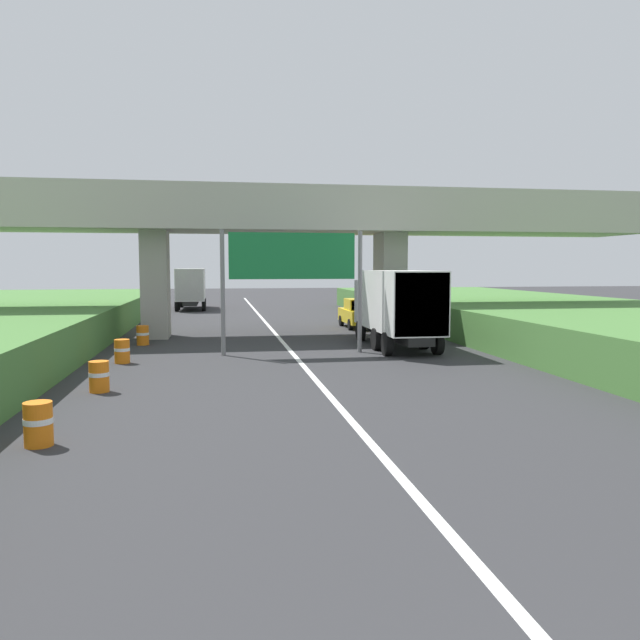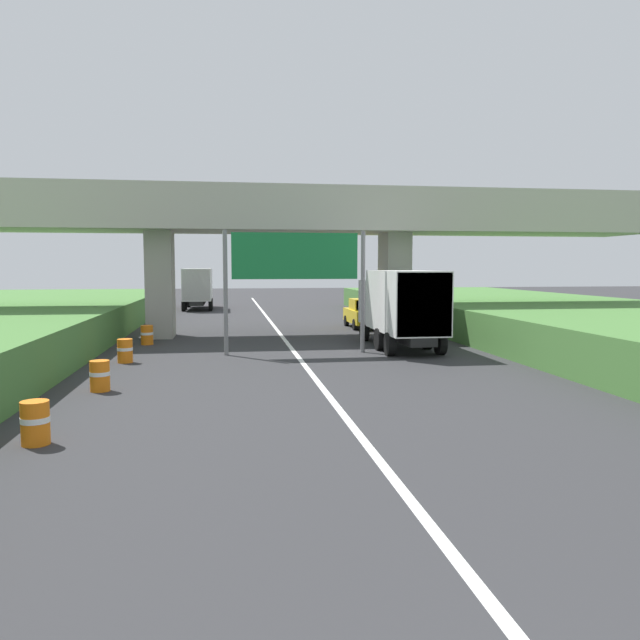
{
  "view_description": "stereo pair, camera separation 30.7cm",
  "coord_description": "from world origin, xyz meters",
  "px_view_note": "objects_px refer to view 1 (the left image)",
  "views": [
    {
      "loc": [
        -3.07,
        -1.36,
        3.63
      ],
      "look_at": [
        0.0,
        16.85,
        2.0
      ],
      "focal_mm": 34.3,
      "sensor_mm": 36.0,
      "label": 1
    },
    {
      "loc": [
        -2.77,
        -1.4,
        3.63
      ],
      "look_at": [
        0.0,
        16.85,
        2.0
      ],
      "focal_mm": 34.3,
      "sensor_mm": 36.0,
      "label": 2
    }
  ],
  "objects_px": {
    "truck_silver": "(397,305)",
    "construction_barrel_3": "(122,351)",
    "construction_barrel_4": "(143,335)",
    "truck_red": "(191,286)",
    "construction_barrel_2": "(99,376)",
    "construction_barrel_1": "(38,424)",
    "construction_barrel_5": "(154,324)",
    "car_yellow": "(359,313)",
    "overhead_highway_sign": "(292,264)"
  },
  "relations": [
    {
      "from": "truck_silver",
      "to": "construction_barrel_1",
      "type": "xyz_separation_m",
      "value": [
        -11.45,
        -13.2,
        -1.47
      ]
    },
    {
      "from": "car_yellow",
      "to": "construction_barrel_1",
      "type": "height_order",
      "value": "car_yellow"
    },
    {
      "from": "truck_red",
      "to": "construction_barrel_4",
      "type": "relative_size",
      "value": 8.11
    },
    {
      "from": "overhead_highway_sign",
      "to": "car_yellow",
      "type": "xyz_separation_m",
      "value": [
        5.2,
        10.01,
        -2.88
      ]
    },
    {
      "from": "overhead_highway_sign",
      "to": "truck_red",
      "type": "height_order",
      "value": "overhead_highway_sign"
    },
    {
      "from": "truck_red",
      "to": "construction_barrel_3",
      "type": "xyz_separation_m",
      "value": [
        -1.39,
        -28.98,
        -1.47
      ]
    },
    {
      "from": "truck_red",
      "to": "car_yellow",
      "type": "height_order",
      "value": "truck_red"
    },
    {
      "from": "overhead_highway_sign",
      "to": "truck_silver",
      "type": "height_order",
      "value": "overhead_highway_sign"
    },
    {
      "from": "car_yellow",
      "to": "construction_barrel_3",
      "type": "bearing_deg",
      "value": -135.98
    },
    {
      "from": "construction_barrel_2",
      "to": "construction_barrel_4",
      "type": "xyz_separation_m",
      "value": [
        -0.02,
        10.73,
        0.0
      ]
    },
    {
      "from": "construction_barrel_1",
      "to": "construction_barrel_5",
      "type": "bearing_deg",
      "value": 89.56
    },
    {
      "from": "overhead_highway_sign",
      "to": "construction_barrel_2",
      "type": "bearing_deg",
      "value": -133.66
    },
    {
      "from": "overhead_highway_sign",
      "to": "truck_red",
      "type": "xyz_separation_m",
      "value": [
        -5.23,
        27.56,
        -1.81
      ]
    },
    {
      "from": "truck_red",
      "to": "construction_barrel_4",
      "type": "xyz_separation_m",
      "value": [
        -1.26,
        -23.62,
        -1.47
      ]
    },
    {
      "from": "construction_barrel_5",
      "to": "overhead_highway_sign",
      "type": "bearing_deg",
      "value": -55.05
    },
    {
      "from": "truck_silver",
      "to": "construction_barrel_2",
      "type": "height_order",
      "value": "truck_silver"
    },
    {
      "from": "construction_barrel_4",
      "to": "truck_red",
      "type": "bearing_deg",
      "value": 86.95
    },
    {
      "from": "truck_silver",
      "to": "construction_barrel_1",
      "type": "distance_m",
      "value": 17.53
    },
    {
      "from": "car_yellow",
      "to": "construction_barrel_2",
      "type": "xyz_separation_m",
      "value": [
        -11.67,
        -16.79,
        -0.4
      ]
    },
    {
      "from": "construction_barrel_3",
      "to": "overhead_highway_sign",
      "type": "bearing_deg",
      "value": 12.08
    },
    {
      "from": "construction_barrel_2",
      "to": "construction_barrel_3",
      "type": "bearing_deg",
      "value": 91.58
    },
    {
      "from": "construction_barrel_3",
      "to": "construction_barrel_5",
      "type": "xyz_separation_m",
      "value": [
        0.11,
        10.73,
        0.0
      ]
    },
    {
      "from": "construction_barrel_1",
      "to": "construction_barrel_5",
      "type": "relative_size",
      "value": 1.0
    },
    {
      "from": "truck_silver",
      "to": "construction_barrel_5",
      "type": "distance_m",
      "value": 14.07
    },
    {
      "from": "construction_barrel_2",
      "to": "car_yellow",
      "type": "bearing_deg",
      "value": 55.19
    },
    {
      "from": "car_yellow",
      "to": "construction_barrel_4",
      "type": "xyz_separation_m",
      "value": [
        -11.69,
        -6.06,
        -0.4
      ]
    },
    {
      "from": "construction_barrel_1",
      "to": "construction_barrel_5",
      "type": "height_order",
      "value": "same"
    },
    {
      "from": "truck_red",
      "to": "construction_barrel_1",
      "type": "bearing_deg",
      "value": -92.08
    },
    {
      "from": "truck_red",
      "to": "car_yellow",
      "type": "distance_m",
      "value": 20.45
    },
    {
      "from": "truck_red",
      "to": "construction_barrel_2",
      "type": "height_order",
      "value": "truck_red"
    },
    {
      "from": "overhead_highway_sign",
      "to": "truck_silver",
      "type": "bearing_deg",
      "value": 12.37
    },
    {
      "from": "construction_barrel_3",
      "to": "car_yellow",
      "type": "bearing_deg",
      "value": 44.02
    },
    {
      "from": "truck_silver",
      "to": "construction_barrel_5",
      "type": "height_order",
      "value": "truck_silver"
    },
    {
      "from": "truck_red",
      "to": "construction_barrel_2",
      "type": "relative_size",
      "value": 8.11
    },
    {
      "from": "truck_red",
      "to": "car_yellow",
      "type": "bearing_deg",
      "value": -59.28
    },
    {
      "from": "construction_barrel_3",
      "to": "construction_barrel_1",
      "type": "bearing_deg",
      "value": -90.29
    },
    {
      "from": "truck_silver",
      "to": "construction_barrel_3",
      "type": "bearing_deg",
      "value": -167.8
    },
    {
      "from": "truck_red",
      "to": "construction_barrel_4",
      "type": "bearing_deg",
      "value": -93.05
    },
    {
      "from": "car_yellow",
      "to": "construction_barrel_5",
      "type": "relative_size",
      "value": 4.56
    },
    {
      "from": "construction_barrel_1",
      "to": "overhead_highway_sign",
      "type": "bearing_deg",
      "value": 61.22
    },
    {
      "from": "car_yellow",
      "to": "overhead_highway_sign",
      "type": "bearing_deg",
      "value": -117.46
    },
    {
      "from": "car_yellow",
      "to": "construction_barrel_3",
      "type": "distance_m",
      "value": 16.44
    },
    {
      "from": "construction_barrel_4",
      "to": "construction_barrel_5",
      "type": "height_order",
      "value": "same"
    },
    {
      "from": "overhead_highway_sign",
      "to": "truck_silver",
      "type": "relative_size",
      "value": 0.81
    },
    {
      "from": "truck_silver",
      "to": "construction_barrel_3",
      "type": "height_order",
      "value": "truck_silver"
    },
    {
      "from": "truck_silver",
      "to": "car_yellow",
      "type": "distance_m",
      "value": 9.03
    },
    {
      "from": "construction_barrel_2",
      "to": "construction_barrel_5",
      "type": "distance_m",
      "value": 16.1
    },
    {
      "from": "truck_silver",
      "to": "construction_barrel_1",
      "type": "bearing_deg",
      "value": -130.94
    },
    {
      "from": "construction_barrel_3",
      "to": "truck_red",
      "type": "bearing_deg",
      "value": 87.26
    },
    {
      "from": "construction_barrel_2",
      "to": "construction_barrel_4",
      "type": "distance_m",
      "value": 10.73
    }
  ]
}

